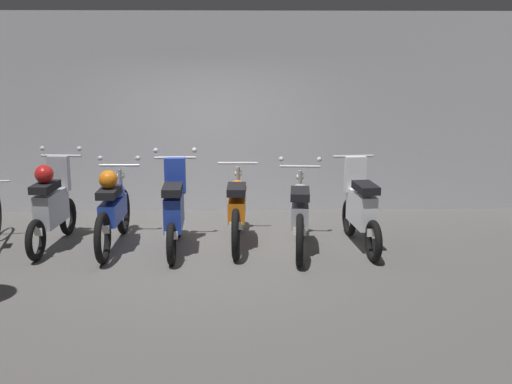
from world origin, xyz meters
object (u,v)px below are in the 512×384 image
motorbike_slot_3 (237,208)px  motorbike_slot_5 (360,209)px  motorbike_slot_0 (52,205)px  motorbike_slot_1 (113,209)px  motorbike_slot_2 (174,211)px  motorbike_slot_4 (300,213)px

motorbike_slot_3 → motorbike_slot_5: 1.65m
motorbike_slot_0 → motorbike_slot_5: 4.10m
motorbike_slot_1 → motorbike_slot_5: 3.28m
motorbike_slot_1 → motorbike_slot_3: (1.64, 0.14, -0.04)m
motorbike_slot_3 → motorbike_slot_0: bearing=-178.4°
motorbike_slot_2 → motorbike_slot_4: motorbike_slot_2 is taller
motorbike_slot_0 → motorbike_slot_2: size_ratio=1.00×
motorbike_slot_4 → motorbike_slot_5: (0.82, 0.06, 0.03)m
motorbike_slot_3 → motorbike_slot_4: size_ratio=1.00×
motorbike_slot_1 → motorbike_slot_3: motorbike_slot_1 is taller
motorbike_slot_3 → motorbike_slot_2: bearing=-162.9°
motorbike_slot_1 → motorbike_slot_3: size_ratio=1.00×
motorbike_slot_5 → motorbike_slot_4: bearing=-175.7°
motorbike_slot_1 → motorbike_slot_4: 2.47m
motorbike_slot_2 → motorbike_slot_5: bearing=0.9°
motorbike_slot_0 → motorbike_slot_3: size_ratio=0.86×
motorbike_slot_1 → motorbike_slot_2: 0.83m
motorbike_slot_3 → motorbike_slot_5: (1.64, -0.21, 0.03)m
motorbike_slot_2 → motorbike_slot_4: size_ratio=0.86×
motorbike_slot_0 → motorbike_slot_2: bearing=-6.5°
motorbike_slot_4 → motorbike_slot_3: bearing=161.4°
motorbike_slot_0 → motorbike_slot_5: bearing=-2.1°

